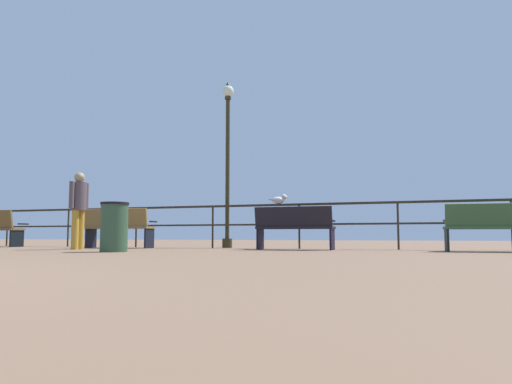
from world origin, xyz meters
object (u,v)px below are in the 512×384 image
bench_far_right (495,225)px  trash_bin (114,227)px  bench_near_left (118,226)px  lamppost_center (228,152)px  bench_near_right (294,225)px  seagull_on_rail (279,200)px  person_by_bench (79,205)px

bench_far_right → trash_bin: trash_bin is taller
bench_near_left → trash_bin: bench_near_left is taller
bench_near_left → trash_bin: bearing=-55.7°
lamppost_center → trash_bin: lamppost_center is taller
bench_far_right → trash_bin: (-6.41, -2.31, -0.04)m
bench_near_right → lamppost_center: 2.87m
bench_near_right → seagull_on_rail: (-0.58, 0.86, 0.61)m
person_by_bench → lamppost_center: bearing=44.4°
person_by_bench → trash_bin: 2.02m
seagull_on_rail → trash_bin: (-2.11, -3.18, -0.66)m
person_by_bench → bench_far_right: bearing=9.0°
bench_near_right → seagull_on_rail: 1.20m
bench_near_left → seagull_on_rail: 3.84m
bench_far_right → bench_near_left: bearing=180.0°
trash_bin → lamppost_center: bearing=77.7°
bench_near_left → trash_bin: size_ratio=1.89×
bench_near_left → person_by_bench: size_ratio=1.02×
bench_far_right → seagull_on_rail: bearing=168.6°
bench_near_right → bench_far_right: (3.72, -0.01, -0.02)m
bench_near_left → person_by_bench: 1.34m
bench_far_right → lamppost_center: size_ratio=0.43×
person_by_bench → bench_near_left: bearing=86.6°
bench_near_right → bench_far_right: bench_near_right is taller
person_by_bench → seagull_on_rail: bearing=29.6°
bench_near_left → lamppost_center: (2.32, 1.08, 1.79)m
bench_far_right → seagull_on_rail: 4.43m
bench_near_right → lamppost_center: lamppost_center is taller
lamppost_center → person_by_bench: lamppost_center is taller
bench_near_left → seagull_on_rail: (3.69, 0.87, 0.58)m
bench_near_left → lamppost_center: bearing=24.9°
bench_near_left → bench_near_right: bearing=0.0°
bench_near_left → person_by_bench: bearing=-93.4°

